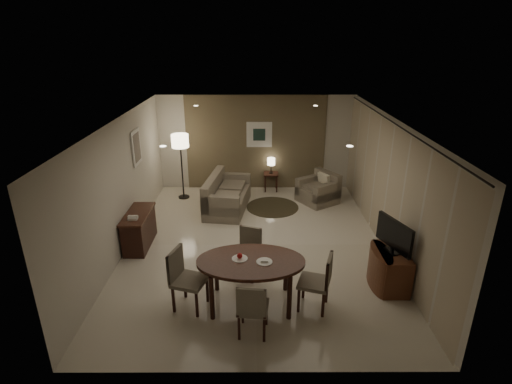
{
  "coord_description": "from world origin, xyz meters",
  "views": [
    {
      "loc": [
        -0.02,
        -7.6,
        4.25
      ],
      "look_at": [
        0.0,
        0.2,
        1.15
      ],
      "focal_mm": 28.0,
      "sensor_mm": 36.0,
      "label": 1
    }
  ],
  "objects_px": {
    "dining_table": "(251,282)",
    "armchair": "(318,188)",
    "chair_far": "(246,254)",
    "sofa": "(228,193)",
    "console_desk": "(139,229)",
    "floor_lamp": "(182,167)",
    "chair_left": "(190,280)",
    "chair_right": "(314,282)",
    "tv_cabinet": "(391,269)",
    "side_table": "(271,182)",
    "chair_near": "(253,307)"
  },
  "relations": [
    {
      "from": "dining_table",
      "to": "armchair",
      "type": "relative_size",
      "value": 1.96
    },
    {
      "from": "chair_far",
      "to": "sofa",
      "type": "height_order",
      "value": "chair_far"
    },
    {
      "from": "console_desk",
      "to": "floor_lamp",
      "type": "bearing_deg",
      "value": 79.75
    },
    {
      "from": "chair_left",
      "to": "chair_far",
      "type": "bearing_deg",
      "value": -27.65
    },
    {
      "from": "sofa",
      "to": "console_desk",
      "type": "bearing_deg",
      "value": 145.59
    },
    {
      "from": "console_desk",
      "to": "dining_table",
      "type": "height_order",
      "value": "dining_table"
    },
    {
      "from": "floor_lamp",
      "to": "chair_left",
      "type": "bearing_deg",
      "value": -79.16
    },
    {
      "from": "floor_lamp",
      "to": "armchair",
      "type": "bearing_deg",
      "value": -5.11
    },
    {
      "from": "chair_far",
      "to": "chair_right",
      "type": "height_order",
      "value": "chair_right"
    },
    {
      "from": "tv_cabinet",
      "to": "chair_left",
      "type": "relative_size",
      "value": 0.87
    },
    {
      "from": "dining_table",
      "to": "side_table",
      "type": "distance_m",
      "value": 5.28
    },
    {
      "from": "console_desk",
      "to": "chair_right",
      "type": "xyz_separation_m",
      "value": [
        3.43,
        -2.11,
        0.12
      ]
    },
    {
      "from": "console_desk",
      "to": "chair_near",
      "type": "relative_size",
      "value": 1.29
    },
    {
      "from": "chair_left",
      "to": "floor_lamp",
      "type": "relative_size",
      "value": 0.58
    },
    {
      "from": "armchair",
      "to": "side_table",
      "type": "distance_m",
      "value": 1.52
    },
    {
      "from": "dining_table",
      "to": "armchair",
      "type": "xyz_separation_m",
      "value": [
        1.76,
        4.37,
        -0.01
      ]
    },
    {
      "from": "chair_near",
      "to": "chair_far",
      "type": "distance_m",
      "value": 1.53
    },
    {
      "from": "chair_left",
      "to": "armchair",
      "type": "height_order",
      "value": "chair_left"
    },
    {
      "from": "chair_right",
      "to": "floor_lamp",
      "type": "relative_size",
      "value": 0.55
    },
    {
      "from": "tv_cabinet",
      "to": "dining_table",
      "type": "relative_size",
      "value": 0.51
    },
    {
      "from": "console_desk",
      "to": "chair_near",
      "type": "xyz_separation_m",
      "value": [
        2.44,
        -2.71,
        0.09
      ]
    },
    {
      "from": "dining_table",
      "to": "armchair",
      "type": "distance_m",
      "value": 4.71
    },
    {
      "from": "chair_near",
      "to": "chair_left",
      "type": "relative_size",
      "value": 0.9
    },
    {
      "from": "armchair",
      "to": "floor_lamp",
      "type": "height_order",
      "value": "floor_lamp"
    },
    {
      "from": "dining_table",
      "to": "chair_right",
      "type": "distance_m",
      "value": 1.03
    },
    {
      "from": "chair_right",
      "to": "armchair",
      "type": "distance_m",
      "value": 4.53
    },
    {
      "from": "dining_table",
      "to": "chair_right",
      "type": "xyz_separation_m",
      "value": [
        1.03,
        -0.1,
        0.08
      ]
    },
    {
      "from": "dining_table",
      "to": "sofa",
      "type": "height_order",
      "value": "sofa"
    },
    {
      "from": "chair_near",
      "to": "sofa",
      "type": "bearing_deg",
      "value": -75.12
    },
    {
      "from": "console_desk",
      "to": "chair_far",
      "type": "height_order",
      "value": "chair_far"
    },
    {
      "from": "console_desk",
      "to": "floor_lamp",
      "type": "relative_size",
      "value": 0.67
    },
    {
      "from": "chair_near",
      "to": "sofa",
      "type": "xyz_separation_m",
      "value": [
        -0.68,
        4.64,
        -0.03
      ]
    },
    {
      "from": "dining_table",
      "to": "side_table",
      "type": "relative_size",
      "value": 3.4
    },
    {
      "from": "side_table",
      "to": "armchair",
      "type": "bearing_deg",
      "value": -35.84
    },
    {
      "from": "floor_lamp",
      "to": "console_desk",
      "type": "bearing_deg",
      "value": -100.25
    },
    {
      "from": "armchair",
      "to": "floor_lamp",
      "type": "xyz_separation_m",
      "value": [
        -3.67,
        0.33,
        0.49
      ]
    },
    {
      "from": "dining_table",
      "to": "chair_near",
      "type": "height_order",
      "value": "chair_near"
    },
    {
      "from": "dining_table",
      "to": "floor_lamp",
      "type": "relative_size",
      "value": 0.99
    },
    {
      "from": "dining_table",
      "to": "chair_right",
      "type": "bearing_deg",
      "value": -5.58
    },
    {
      "from": "chair_far",
      "to": "tv_cabinet",
      "type": "bearing_deg",
      "value": 14.0
    },
    {
      "from": "console_desk",
      "to": "armchair",
      "type": "xyz_separation_m",
      "value": [
        4.16,
        2.36,
        0.03
      ]
    },
    {
      "from": "console_desk",
      "to": "sofa",
      "type": "xyz_separation_m",
      "value": [
        1.76,
        1.93,
        0.06
      ]
    },
    {
      "from": "floor_lamp",
      "to": "dining_table",
      "type": "bearing_deg",
      "value": -67.85
    },
    {
      "from": "sofa",
      "to": "floor_lamp",
      "type": "distance_m",
      "value": 1.55
    },
    {
      "from": "dining_table",
      "to": "side_table",
      "type": "bearing_deg",
      "value": 84.22
    },
    {
      "from": "sofa",
      "to": "armchair",
      "type": "bearing_deg",
      "value": -71.87
    },
    {
      "from": "side_table",
      "to": "floor_lamp",
      "type": "relative_size",
      "value": 0.29
    },
    {
      "from": "console_desk",
      "to": "chair_near",
      "type": "height_order",
      "value": "chair_near"
    },
    {
      "from": "chair_right",
      "to": "floor_lamp",
      "type": "xyz_separation_m",
      "value": [
        -2.94,
        4.8,
        0.4
      ]
    },
    {
      "from": "chair_left",
      "to": "console_desk",
      "type": "bearing_deg",
      "value": 51.06
    }
  ]
}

